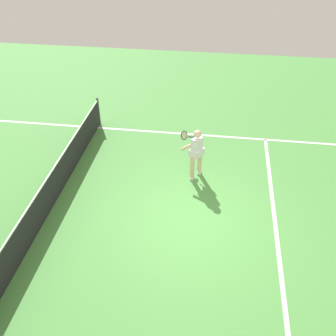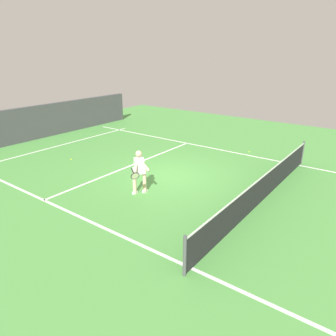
{
  "view_description": "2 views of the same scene",
  "coord_description": "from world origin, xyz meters",
  "views": [
    {
      "loc": [
        -7.47,
        -0.42,
        7.02
      ],
      "look_at": [
        0.83,
        0.74,
        1.02
      ],
      "focal_mm": 42.33,
      "sensor_mm": 36.0,
      "label": 1
    },
    {
      "loc": [
        9.41,
        6.87,
        4.68
      ],
      "look_at": [
        1.33,
        0.84,
        0.91
      ],
      "focal_mm": 33.56,
      "sensor_mm": 36.0,
      "label": 2
    }
  ],
  "objects": [
    {
      "name": "tennis_player",
      "position": [
        1.98,
        0.09,
        0.85
      ],
      "size": [
        1.08,
        0.78,
        1.55
      ],
      "color": "beige",
      "rests_on": "ground"
    },
    {
      "name": "sideline_right_marking",
      "position": [
        4.33,
        0.0,
        0.0
      ],
      "size": [
        0.1,
        17.5,
        0.01
      ],
      "primitive_type": "cube",
      "color": "white",
      "rests_on": "ground"
    },
    {
      "name": "court_net",
      "position": [
        0.0,
        3.75,
        0.48
      ],
      "size": [
        9.34,
        0.08,
        1.02
      ],
      "color": "#4C4C51",
      "rests_on": "ground"
    },
    {
      "name": "tennis_ball_mid",
      "position": [
        1.19,
        -4.79,
        0.03
      ],
      "size": [
        0.07,
        0.07,
        0.07
      ],
      "primitive_type": "sphere",
      "color": "#D1E533",
      "rests_on": "ground"
    },
    {
      "name": "tennis_ball_near",
      "position": [
        -4.8,
        1.25,
        0.03
      ],
      "size": [
        0.07,
        0.07,
        0.07
      ],
      "primitive_type": "sphere",
      "color": "#D1E533",
      "rests_on": "ground"
    },
    {
      "name": "court_back_wall",
      "position": [
        0.0,
        -9.45,
        0.93
      ],
      "size": [
        13.66,
        0.24,
        1.85
      ],
      "primitive_type": "cube",
      "color": "#47474C",
      "rests_on": "ground"
    },
    {
      "name": "ground_plane",
      "position": [
        0.0,
        0.0,
        0.0
      ],
      "size": [
        25.36,
        25.36,
        0.0
      ],
      "primitive_type": "plane",
      "color": "#4C9342"
    },
    {
      "name": "service_line_marking",
      "position": [
        0.0,
        -2.11,
        0.0
      ],
      "size": [
        8.66,
        0.1,
        0.01
      ],
      "primitive_type": "cube",
      "color": "white",
      "rests_on": "ground"
    },
    {
      "name": "sideline_left_marking",
      "position": [
        -4.33,
        0.0,
        0.0
      ],
      "size": [
        0.1,
        17.5,
        0.01
      ],
      "primitive_type": "cube",
      "color": "white",
      "rests_on": "ground"
    },
    {
      "name": "baseline_marking",
      "position": [
        0.0,
        -7.25,
        0.0
      ],
      "size": [
        9.66,
        0.1,
        0.01
      ],
      "primitive_type": "cube",
      "color": "white",
      "rests_on": "ground"
    }
  ]
}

